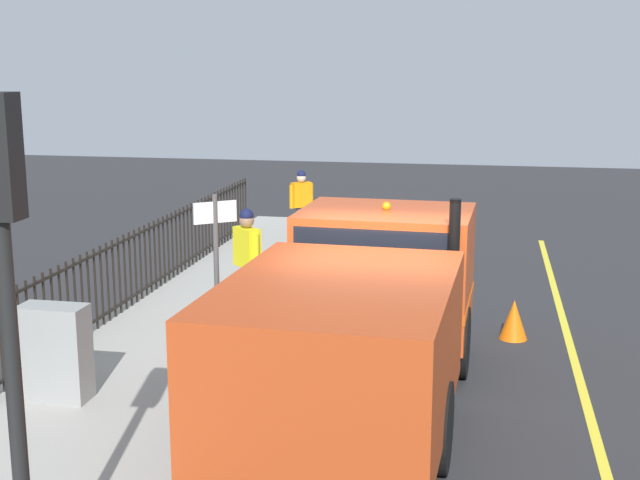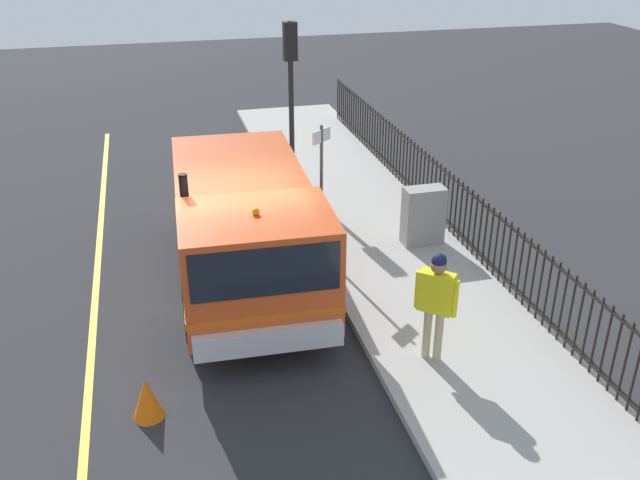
% 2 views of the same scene
% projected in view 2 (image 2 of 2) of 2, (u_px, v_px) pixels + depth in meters
% --- Properties ---
extents(ground_plane, '(51.56, 51.56, 0.00)m').
position_uv_depth(ground_plane, '(237.00, 296.00, 12.28)').
color(ground_plane, '#2B2B2D').
rests_on(ground_plane, ground).
extents(sidewalk_slab, '(3.17, 23.44, 0.13)m').
position_uv_depth(sidewalk_slab, '(409.00, 271.00, 12.98)').
color(sidewalk_slab, '#A3A099').
rests_on(sidewalk_slab, ground).
extents(lane_marking, '(0.12, 21.09, 0.01)m').
position_uv_depth(lane_marking, '(94.00, 314.00, 11.73)').
color(lane_marking, yellow).
rests_on(lane_marking, ground).
extents(work_truck, '(2.55, 5.94, 2.54)m').
position_uv_depth(work_truck, '(246.00, 226.00, 11.89)').
color(work_truck, '#D84C1E').
rests_on(work_truck, ground).
extents(worker_standing, '(0.52, 0.51, 1.78)m').
position_uv_depth(worker_standing, '(436.00, 296.00, 9.90)').
color(worker_standing, yellow).
rests_on(worker_standing, sidewalk_slab).
extents(iron_fence, '(0.04, 19.96, 1.27)m').
position_uv_depth(iron_fence, '(480.00, 229.00, 12.98)').
color(iron_fence, black).
rests_on(iron_fence, sidewalk_slab).
extents(traffic_light_near, '(0.31, 0.22, 3.84)m').
position_uv_depth(traffic_light_near, '(291.00, 72.00, 15.63)').
color(traffic_light_near, black).
rests_on(traffic_light_near, sidewalk_slab).
extents(utility_cabinet, '(0.81, 0.41, 1.18)m').
position_uv_depth(utility_cabinet, '(423.00, 216.00, 13.66)').
color(utility_cabinet, gray).
rests_on(utility_cabinet, sidewalk_slab).
extents(traffic_cone, '(0.43, 0.43, 0.62)m').
position_uv_depth(traffic_cone, '(147.00, 398.00, 9.26)').
color(traffic_cone, orange).
rests_on(traffic_cone, ground).
extents(street_sign, '(0.41, 0.33, 2.59)m').
position_uv_depth(street_sign, '(321.00, 177.00, 12.78)').
color(street_sign, '#4C4C4C').
rests_on(street_sign, sidewalk_slab).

